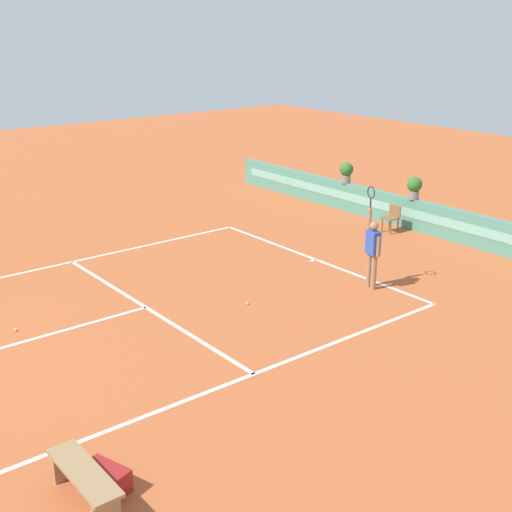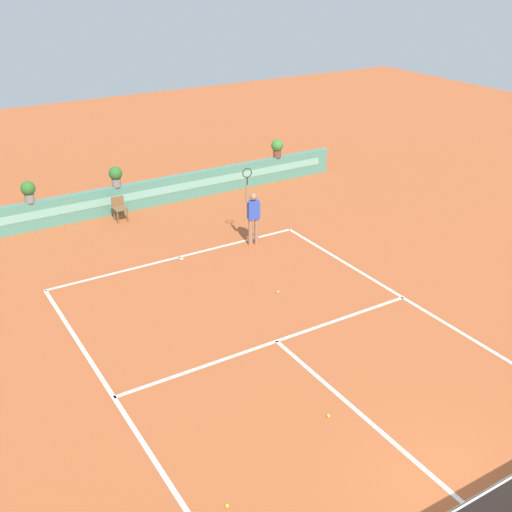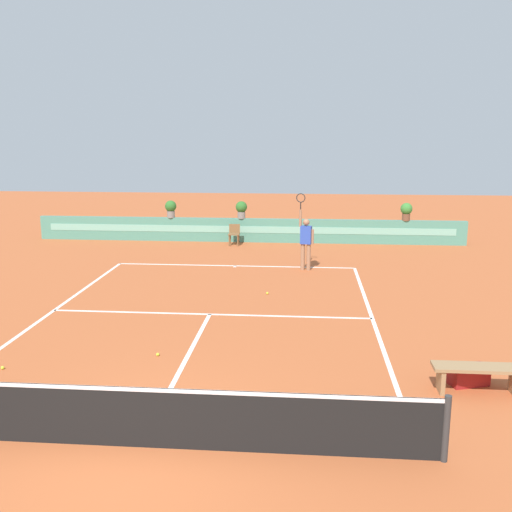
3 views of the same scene
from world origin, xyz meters
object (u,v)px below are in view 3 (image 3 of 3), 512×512
bench_courtside (478,373)px  potted_plant_left (171,208)px  tennis_ball_mid_court (267,293)px  potted_plant_far_right (406,210)px  tennis_ball_near_baseline (3,368)px  ball_kid_chair (234,234)px  potted_plant_centre (241,209)px  tennis_player (306,239)px  tennis_ball_by_sideline (158,354)px  gear_bag (468,375)px

bench_courtside → potted_plant_left: size_ratio=2.21×
tennis_ball_mid_court → potted_plant_far_right: (5.17, 8.00, 1.38)m
tennis_ball_near_baseline → potted_plant_far_right: potted_plant_far_right is taller
ball_kid_chair → potted_plant_centre: 1.21m
potted_plant_centre → potted_plant_left: same height
bench_courtside → potted_plant_centre: size_ratio=2.21×
ball_kid_chair → tennis_player: 5.12m
tennis_ball_near_baseline → tennis_ball_by_sideline: (2.87, 0.94, 0.00)m
tennis_ball_by_sideline → potted_plant_far_right: bearing=61.0°
tennis_ball_mid_court → tennis_ball_by_sideline: size_ratio=1.00×
potted_plant_left → gear_bag: bearing=-57.6°
gear_bag → tennis_ball_by_sideline: 6.13m
bench_courtside → tennis_ball_mid_court: 7.38m
tennis_ball_by_sideline → potted_plant_far_right: potted_plant_far_right is taller
gear_bag → potted_plant_far_right: 13.84m
potted_plant_centre → tennis_ball_mid_court: bearing=-78.6°
ball_kid_chair → potted_plant_left: size_ratio=1.17×
tennis_ball_near_baseline → potted_plant_centre: (3.22, 13.81, 1.38)m
tennis_player → tennis_ball_mid_court: bearing=-109.2°
tennis_ball_mid_court → potted_plant_centre: 8.28m
gear_bag → tennis_player: (-3.01, 8.85, 0.87)m
gear_bag → tennis_ball_near_baseline: bearing=-179.6°
ball_kid_chair → tennis_ball_near_baseline: bearing=-102.9°
bench_courtside → tennis_ball_mid_court: bearing=124.3°
tennis_ball_by_sideline → potted_plant_centre: (0.35, 12.86, 1.38)m
bench_courtside → potted_plant_left: 16.64m
tennis_player → ball_kid_chair: bearing=125.1°
gear_bag → tennis_ball_mid_court: gear_bag is taller
potted_plant_centre → tennis_ball_near_baseline: bearing=-103.1°
tennis_player → potted_plant_far_right: tennis_player is taller
gear_bag → tennis_ball_mid_court: 7.05m
tennis_ball_near_baseline → potted_plant_centre: size_ratio=0.09×
tennis_ball_mid_court → potted_plant_centre: (-1.62, 8.00, 1.38)m
gear_bag → tennis_ball_near_baseline: gear_bag is taller
ball_kid_chair → tennis_ball_near_baseline: size_ratio=12.50×
gear_bag → potted_plant_centre: bearing=112.6°
tennis_ball_mid_court → potted_plant_centre: potted_plant_centre is taller
tennis_player → potted_plant_centre: 5.60m
gear_bag → potted_plant_centre: size_ratio=0.97×
tennis_player → gear_bag: bearing=-71.2°
potted_plant_left → tennis_ball_mid_court: bearing=-60.0°
tennis_ball_mid_court → tennis_ball_by_sideline: bearing=-112.0°
tennis_ball_mid_court → ball_kid_chair: bearing=104.2°
ball_kid_chair → tennis_ball_by_sideline: ball_kid_chair is taller
tennis_player → tennis_ball_by_sideline: 8.59m
potted_plant_far_right → tennis_ball_near_baseline: bearing=-125.9°
bench_courtside → tennis_ball_by_sideline: bearing=168.7°
gear_bag → potted_plant_far_right: (1.08, 13.74, 1.23)m
bench_courtside → potted_plant_far_right: (1.02, 14.09, 1.04)m
gear_bag → tennis_ball_mid_court: (-4.10, 5.74, -0.15)m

